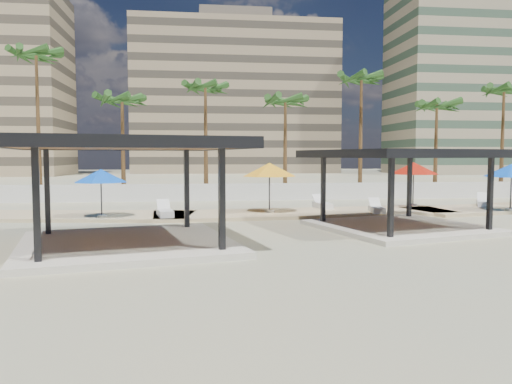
{
  "coord_description": "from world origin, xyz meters",
  "views": [
    {
      "loc": [
        -3.94,
        -19.06,
        3.14
      ],
      "look_at": [
        -0.93,
        4.91,
        1.4
      ],
      "focal_mm": 35.0,
      "sensor_mm": 36.0,
      "label": 1
    }
  ],
  "objects_px": {
    "umbrella_c": "(414,168)",
    "lounger_a": "(165,212)",
    "pavilion_west": "(126,183)",
    "pavilion_central": "(402,182)",
    "lounger_b": "(322,205)",
    "lounger_d": "(483,203)",
    "lounger_c": "(377,209)"
  },
  "relations": [
    {
      "from": "lounger_c",
      "to": "lounger_d",
      "type": "relative_size",
      "value": 0.96
    },
    {
      "from": "pavilion_central",
      "to": "lounger_a",
      "type": "relative_size",
      "value": 3.91
    },
    {
      "from": "pavilion_west",
      "to": "lounger_a",
      "type": "xyz_separation_m",
      "value": [
        0.88,
        7.37,
        -1.86
      ]
    },
    {
      "from": "lounger_b",
      "to": "lounger_d",
      "type": "bearing_deg",
      "value": -96.22
    },
    {
      "from": "pavilion_central",
      "to": "lounger_d",
      "type": "height_order",
      "value": "pavilion_central"
    },
    {
      "from": "lounger_b",
      "to": "lounger_c",
      "type": "distance_m",
      "value": 3.4
    },
    {
      "from": "pavilion_west",
      "to": "umbrella_c",
      "type": "relative_size",
      "value": 2.74
    },
    {
      "from": "lounger_c",
      "to": "pavilion_central",
      "type": "bearing_deg",
      "value": -178.73
    },
    {
      "from": "lounger_a",
      "to": "umbrella_c",
      "type": "bearing_deg",
      "value": -86.81
    },
    {
      "from": "pavilion_west",
      "to": "lounger_c",
      "type": "relative_size",
      "value": 4.48
    },
    {
      "from": "umbrella_c",
      "to": "lounger_a",
      "type": "height_order",
      "value": "umbrella_c"
    },
    {
      "from": "pavilion_central",
      "to": "lounger_d",
      "type": "xyz_separation_m",
      "value": [
        8.32,
        7.38,
        -1.67
      ]
    },
    {
      "from": "pavilion_west",
      "to": "lounger_b",
      "type": "distance_m",
      "value": 14.11
    },
    {
      "from": "pavilion_central",
      "to": "pavilion_west",
      "type": "xyz_separation_m",
      "value": [
        -11.11,
        -2.73,
        0.2
      ]
    },
    {
      "from": "pavilion_central",
      "to": "lounger_b",
      "type": "height_order",
      "value": "pavilion_central"
    },
    {
      "from": "pavilion_west",
      "to": "lounger_b",
      "type": "xyz_separation_m",
      "value": [
        9.6,
        10.17,
        -1.87
      ]
    },
    {
      "from": "pavilion_west",
      "to": "lounger_b",
      "type": "height_order",
      "value": "pavilion_west"
    },
    {
      "from": "lounger_d",
      "to": "lounger_a",
      "type": "bearing_deg",
      "value": 127.19
    },
    {
      "from": "umbrella_c",
      "to": "lounger_a",
      "type": "xyz_separation_m",
      "value": [
        -14.38,
        -3.24,
        -2.05
      ]
    },
    {
      "from": "lounger_a",
      "to": "lounger_b",
      "type": "relative_size",
      "value": 1.05
    },
    {
      "from": "lounger_d",
      "to": "umbrella_c",
      "type": "bearing_deg",
      "value": 111.93
    },
    {
      "from": "lounger_b",
      "to": "lounger_d",
      "type": "relative_size",
      "value": 0.98
    },
    {
      "from": "umbrella_c",
      "to": "lounger_b",
      "type": "xyz_separation_m",
      "value": [
        -5.66,
        -0.45,
        -2.06
      ]
    },
    {
      "from": "umbrella_c",
      "to": "lounger_d",
      "type": "xyz_separation_m",
      "value": [
        4.17,
        -0.5,
        -2.05
      ]
    },
    {
      "from": "pavilion_central",
      "to": "lounger_b",
      "type": "relative_size",
      "value": 4.11
    },
    {
      "from": "lounger_a",
      "to": "lounger_c",
      "type": "bearing_deg",
      "value": -98.02
    },
    {
      "from": "lounger_a",
      "to": "lounger_d",
      "type": "distance_m",
      "value": 18.75
    },
    {
      "from": "pavilion_central",
      "to": "lounger_b",
      "type": "distance_m",
      "value": 7.77
    },
    {
      "from": "pavilion_west",
      "to": "lounger_a",
      "type": "relative_size",
      "value": 4.16
    },
    {
      "from": "lounger_a",
      "to": "lounger_b",
      "type": "distance_m",
      "value": 9.16
    },
    {
      "from": "lounger_b",
      "to": "lounger_c",
      "type": "bearing_deg",
      "value": -143.51
    },
    {
      "from": "pavilion_central",
      "to": "lounger_c",
      "type": "height_order",
      "value": "pavilion_central"
    }
  ]
}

